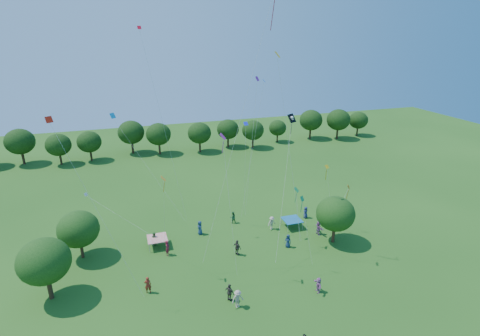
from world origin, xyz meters
name	(u,v)px	position (x,y,z in m)	size (l,w,h in m)	color
near_tree_west	(44,261)	(-18.15, 14.51, 4.00)	(4.60, 4.60, 6.09)	#422B19
near_tree_north	(78,229)	(-15.87, 20.80, 3.47)	(4.34, 4.34, 5.43)	#422B19
near_tree_east	(335,214)	(11.84, 15.27, 3.66)	(4.42, 4.42, 5.65)	#422B19
treeline	(168,133)	(-1.73, 55.43, 4.09)	(88.01, 8.77, 6.77)	#422B19
tent_red_stripe	(157,238)	(-7.83, 20.53, 1.04)	(2.20, 2.20, 1.10)	red
tent_blue	(292,220)	(8.72, 19.89, 1.04)	(2.20, 2.20, 1.10)	#165E91
crowd_person_0	(200,228)	(-2.63, 21.70, 0.88)	(0.87, 0.47, 1.76)	navy
crowd_person_1	(168,248)	(-6.95, 18.39, 0.89)	(0.66, 0.43, 1.77)	maroon
crowd_person_2	(233,217)	(1.99, 23.25, 0.79)	(0.78, 0.42, 1.58)	#24542E
crowd_person_3	(272,223)	(6.13, 20.21, 0.85)	(1.11, 0.50, 1.70)	#B19C8E
crowd_person_4	(237,248)	(0.35, 16.08, 0.90)	(1.06, 0.48, 1.81)	#3A332E
crowd_person_5	(318,285)	(5.77, 7.81, 0.78)	(1.45, 0.52, 1.55)	#A15E97
crowd_person_6	(306,212)	(11.52, 21.61, 0.79)	(0.78, 0.42, 1.59)	navy
crowd_person_7	(148,285)	(-9.54, 12.60, 0.87)	(0.65, 0.42, 1.73)	maroon
crowd_person_8	(154,239)	(-8.12, 20.92, 0.81)	(0.79, 0.43, 1.61)	#2B5B27
crowd_person_9	(238,299)	(-2.09, 8.15, 0.87)	(1.14, 0.51, 1.75)	#A59284
crowd_person_10	(230,293)	(-2.54, 9.18, 0.88)	(1.04, 0.47, 1.77)	#3B352F
crowd_person_11	(319,228)	(11.05, 17.33, 0.87)	(1.62, 0.58, 1.74)	#9E5EA1
crowd_person_12	(288,241)	(6.32, 15.82, 0.79)	(0.78, 0.42, 1.58)	#1A2F4E
crowd_person_13	(340,218)	(14.99, 18.95, 0.81)	(0.61, 0.39, 1.63)	maroon
pirate_kite	(291,123)	(7.58, 19.03, 13.72)	(5.32, 8.20, 13.29)	black
red_high_kite	(260,47)	(2.46, 15.76, 21.92)	(8.23, 2.75, 25.79)	red
small_kite_0	(158,104)	(-6.25, 23.99, 15.66)	(3.89, 0.82, 22.45)	red
small_kite_1	(347,192)	(14.32, 17.09, 5.24)	(1.96, 0.53, 4.83)	#E05B0B
small_kite_2	(328,179)	(10.84, 15.92, 7.82)	(2.25, 1.07, 8.22)	gold
small_kite_3	(297,195)	(7.10, 15.86, 6.38)	(0.74, 1.60, 5.92)	#167E39
small_kite_4	(257,126)	(4.69, 22.32, 12.82)	(2.97, 0.49, 16.81)	blue
small_kite_5	(225,159)	(-1.84, 12.67, 12.53)	(1.02, 2.42, 13.50)	#A01A7F
small_kite_6	(107,208)	(-12.92, 22.85, 4.60)	(7.83, 5.38, 4.78)	silver
small_kite_7	(125,134)	(-10.06, 28.24, 11.52)	(7.52, 6.54, 12.65)	#0E90D8
small_kite_8	(76,170)	(-14.11, 12.42, 13.00)	(5.78, 2.98, 15.90)	red
small_kite_9	(283,98)	(4.50, 14.73, 17.27)	(3.98, 0.84, 20.22)	gold
small_kite_10	(164,191)	(-7.18, 15.18, 9.11)	(0.47, 4.38, 9.49)	orange
small_kite_11	(303,209)	(5.64, 11.45, 7.05)	(1.19, 1.54, 7.00)	#18884C
small_kite_12	(245,149)	(2.73, 20.53, 10.66)	(1.01, 2.84, 12.67)	#172BE7
small_kite_13	(254,113)	(4.43, 22.41, 14.28)	(1.70, 0.60, 17.15)	#9C1A9D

